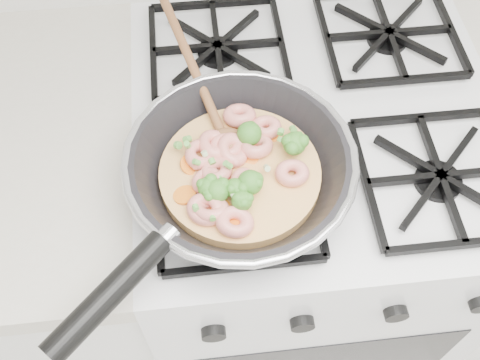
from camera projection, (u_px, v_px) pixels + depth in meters
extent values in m
cube|color=silver|center=(296.00, 240.00, 1.29)|extent=(0.60, 0.60, 0.90)
cube|color=black|center=(320.00, 109.00, 0.90)|extent=(0.56, 0.56, 0.02)
torus|color=silver|center=(240.00, 159.00, 0.77)|extent=(0.32, 0.32, 0.01)
cylinder|color=black|center=(108.00, 295.00, 0.66)|extent=(0.15, 0.15, 0.03)
cylinder|color=#EAB265|center=(240.00, 174.00, 0.80)|extent=(0.23, 0.23, 0.02)
ellipsoid|color=brown|center=(226.00, 139.00, 0.81)|extent=(0.05, 0.06, 0.02)
cylinder|color=brown|center=(189.00, 58.00, 0.86)|extent=(0.09, 0.26, 0.08)
torus|color=#DD9282|center=(239.00, 116.00, 0.83)|extent=(0.06, 0.06, 0.03)
torus|color=#DD9282|center=(214.00, 145.00, 0.80)|extent=(0.06, 0.06, 0.03)
torus|color=#DD9282|center=(226.00, 146.00, 0.80)|extent=(0.05, 0.05, 0.02)
torus|color=#DD9282|center=(206.00, 209.00, 0.74)|extent=(0.07, 0.08, 0.03)
torus|color=#DD9282|center=(207.00, 180.00, 0.77)|extent=(0.07, 0.07, 0.03)
torus|color=#DD9282|center=(200.00, 154.00, 0.79)|extent=(0.07, 0.07, 0.03)
torus|color=#DD9282|center=(235.00, 222.00, 0.73)|extent=(0.06, 0.06, 0.02)
torus|color=#DD9282|center=(292.00, 173.00, 0.77)|extent=(0.06, 0.06, 0.03)
torus|color=#DD9282|center=(216.00, 171.00, 0.78)|extent=(0.07, 0.07, 0.03)
torus|color=#DD9282|center=(244.00, 183.00, 0.77)|extent=(0.06, 0.05, 0.03)
torus|color=#DD9282|center=(266.00, 127.00, 0.82)|extent=(0.05, 0.05, 0.02)
torus|color=#DD9282|center=(257.00, 146.00, 0.80)|extent=(0.07, 0.07, 0.03)
torus|color=#DD9282|center=(233.00, 150.00, 0.80)|extent=(0.06, 0.06, 0.03)
torus|color=#DD9282|center=(211.00, 209.00, 0.74)|extent=(0.07, 0.07, 0.03)
ellipsoid|color=#45882C|center=(217.00, 191.00, 0.75)|extent=(0.04, 0.04, 0.03)
ellipsoid|color=#45882C|center=(249.00, 134.00, 0.80)|extent=(0.05, 0.05, 0.04)
ellipsoid|color=#45882C|center=(242.00, 201.00, 0.74)|extent=(0.04, 0.04, 0.03)
ellipsoid|color=#45882C|center=(235.00, 188.00, 0.75)|extent=(0.04, 0.04, 0.03)
ellipsoid|color=#45882C|center=(250.00, 182.00, 0.75)|extent=(0.04, 0.04, 0.03)
ellipsoid|color=#45882C|center=(208.00, 188.00, 0.75)|extent=(0.04, 0.04, 0.03)
ellipsoid|color=#45882C|center=(294.00, 143.00, 0.79)|extent=(0.04, 0.04, 0.03)
cylinder|color=orange|center=(220.00, 206.00, 0.76)|extent=(0.03, 0.03, 0.01)
cylinder|color=orange|center=(185.00, 195.00, 0.76)|extent=(0.04, 0.04, 0.01)
cylinder|color=orange|center=(250.00, 157.00, 0.80)|extent=(0.03, 0.03, 0.01)
cylinder|color=orange|center=(191.00, 165.00, 0.79)|extent=(0.04, 0.04, 0.01)
cylinder|color=orange|center=(258.00, 148.00, 0.81)|extent=(0.04, 0.04, 0.01)
cylinder|color=orange|center=(236.00, 185.00, 0.77)|extent=(0.03, 0.03, 0.00)
cylinder|color=orange|center=(210.00, 150.00, 0.80)|extent=(0.04, 0.04, 0.01)
cylinder|color=orange|center=(241.00, 119.00, 0.84)|extent=(0.03, 0.03, 0.01)
cylinder|color=orange|center=(211.00, 151.00, 0.80)|extent=(0.04, 0.04, 0.01)
cylinder|color=orange|center=(234.00, 219.00, 0.74)|extent=(0.03, 0.03, 0.01)
cylinder|color=orange|center=(272.00, 134.00, 0.82)|extent=(0.03, 0.03, 0.01)
cylinder|color=#5FAD45|center=(212.00, 162.00, 0.78)|extent=(0.01, 0.01, 0.01)
cylinder|color=#5FAD45|center=(178.00, 145.00, 0.79)|extent=(0.01, 0.01, 0.01)
cylinder|color=#5FAD45|center=(196.00, 162.00, 0.77)|extent=(0.01, 0.01, 0.01)
cylinder|color=#5FAD45|center=(213.00, 217.00, 0.73)|extent=(0.01, 0.01, 0.01)
cylinder|color=#5FAD45|center=(219.00, 180.00, 0.76)|extent=(0.01, 0.01, 0.01)
cylinder|color=#5FAD45|center=(228.00, 165.00, 0.76)|extent=(0.01, 0.01, 0.01)
cylinder|color=#BAD495|center=(205.00, 154.00, 0.78)|extent=(0.01, 0.01, 0.01)
cylinder|color=#5FAD45|center=(281.00, 132.00, 0.79)|extent=(0.01, 0.01, 0.01)
cylinder|color=#BAD495|center=(267.00, 168.00, 0.77)|extent=(0.01, 0.01, 0.01)
cylinder|color=#5FAD45|center=(187.00, 139.00, 0.80)|extent=(0.01, 0.01, 0.01)
cylinder|color=#BAD495|center=(235.00, 195.00, 0.74)|extent=(0.01, 0.01, 0.01)
cylinder|color=#5FAD45|center=(293.00, 129.00, 0.81)|extent=(0.01, 0.01, 0.01)
cylinder|color=#5FAD45|center=(196.00, 208.00, 0.73)|extent=(0.01, 0.01, 0.01)
cylinder|color=#5FAD45|center=(188.00, 145.00, 0.78)|extent=(0.01, 0.01, 0.01)
cylinder|color=#5FAD45|center=(281.00, 140.00, 0.79)|extent=(0.01, 0.01, 0.01)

